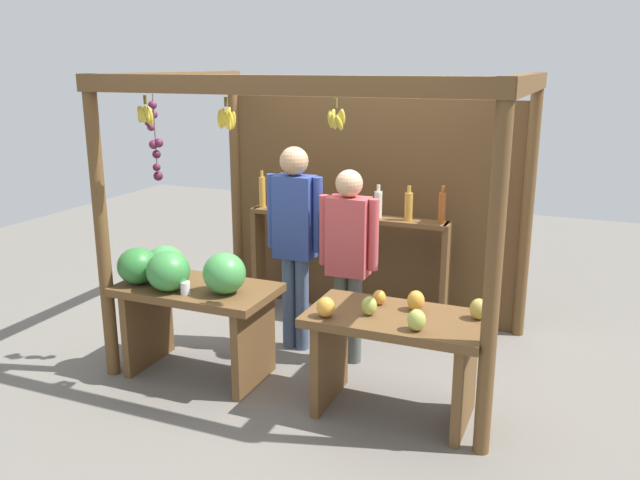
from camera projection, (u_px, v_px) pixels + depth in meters
name	position (u px, v px, depth m)	size (l,w,h in m)	color
ground_plane	(329.00, 352.00, 5.45)	(12.00, 12.00, 0.00)	slate
market_stall	(348.00, 185.00, 5.50)	(2.92, 2.09, 2.25)	brown
fruit_counter_left	(186.00, 289.00, 4.89)	(1.22, 0.69, 1.01)	brown
fruit_counter_right	(396.00, 341.00, 4.37)	(1.18, 0.64, 0.85)	brown
bottle_shelf_unit	(346.00, 236.00, 5.96)	(1.87, 0.22, 1.35)	brown
vendor_man	(295.00, 230.00, 5.28)	(0.48, 0.23, 1.69)	#475978
vendor_woman	(348.00, 250.00, 5.07)	(0.48, 0.21, 1.55)	#4C524D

